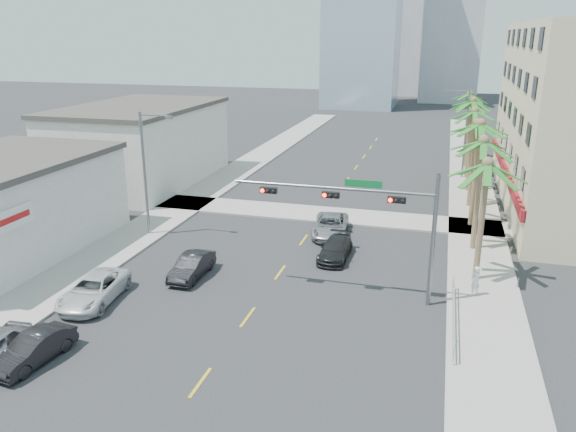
# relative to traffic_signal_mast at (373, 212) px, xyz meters

# --- Properties ---
(ground) EXTENTS (260.00, 260.00, 0.00)m
(ground) POSITION_rel_traffic_signal_mast_xyz_m (-5.78, -7.95, -5.06)
(ground) COLOR #262628
(ground) RESTS_ON ground
(sidewalk_right) EXTENTS (4.00, 120.00, 0.15)m
(sidewalk_right) POSITION_rel_traffic_signal_mast_xyz_m (6.22, 12.05, -4.99)
(sidewalk_right) COLOR gray
(sidewalk_right) RESTS_ON ground
(sidewalk_left) EXTENTS (4.00, 120.00, 0.15)m
(sidewalk_left) POSITION_rel_traffic_signal_mast_xyz_m (-17.78, 12.05, -4.99)
(sidewalk_left) COLOR gray
(sidewalk_left) RESTS_ON ground
(sidewalk_cross) EXTENTS (80.00, 4.00, 0.15)m
(sidewalk_cross) POSITION_rel_traffic_signal_mast_xyz_m (-5.78, 14.05, -4.99)
(sidewalk_cross) COLOR gray
(sidewalk_cross) RESTS_ON ground
(building_left_far) EXTENTS (11.00, 18.00, 7.20)m
(building_left_far) POSITION_rel_traffic_signal_mast_xyz_m (-25.28, 20.05, -1.46)
(building_left_far) COLOR beige
(building_left_far) RESTS_ON ground
(tower_far_center) EXTENTS (16.00, 16.00, 42.00)m
(tower_far_center) POSITION_rel_traffic_signal_mast_xyz_m (-8.78, 117.05, 15.94)
(tower_far_center) COLOR #ADADB2
(tower_far_center) RESTS_ON ground
(traffic_signal_mast) EXTENTS (11.12, 0.54, 7.20)m
(traffic_signal_mast) POSITION_rel_traffic_signal_mast_xyz_m (0.00, 0.00, 0.00)
(traffic_signal_mast) COLOR slate
(traffic_signal_mast) RESTS_ON ground
(palm_tree_0) EXTENTS (4.80, 4.80, 7.80)m
(palm_tree_0) POSITION_rel_traffic_signal_mast_xyz_m (5.82, 4.05, 2.02)
(palm_tree_0) COLOR brown
(palm_tree_0) RESTS_ON ground
(palm_tree_1) EXTENTS (4.80, 4.80, 8.16)m
(palm_tree_1) POSITION_rel_traffic_signal_mast_xyz_m (5.82, 9.25, 2.37)
(palm_tree_1) COLOR brown
(palm_tree_1) RESTS_ON ground
(palm_tree_2) EXTENTS (4.80, 4.80, 8.52)m
(palm_tree_2) POSITION_rel_traffic_signal_mast_xyz_m (5.82, 14.45, 2.72)
(palm_tree_2) COLOR brown
(palm_tree_2) RESTS_ON ground
(palm_tree_3) EXTENTS (4.80, 4.80, 7.80)m
(palm_tree_3) POSITION_rel_traffic_signal_mast_xyz_m (5.82, 19.65, 2.02)
(palm_tree_3) COLOR brown
(palm_tree_3) RESTS_ON ground
(palm_tree_4) EXTENTS (4.80, 4.80, 8.16)m
(palm_tree_4) POSITION_rel_traffic_signal_mast_xyz_m (5.82, 24.85, 2.37)
(palm_tree_4) COLOR brown
(palm_tree_4) RESTS_ON ground
(palm_tree_5) EXTENTS (4.80, 4.80, 8.52)m
(palm_tree_5) POSITION_rel_traffic_signal_mast_xyz_m (5.82, 30.05, 2.72)
(palm_tree_5) COLOR brown
(palm_tree_5) RESTS_ON ground
(palm_tree_6) EXTENTS (4.80, 4.80, 7.80)m
(palm_tree_6) POSITION_rel_traffic_signal_mast_xyz_m (5.82, 35.25, 2.02)
(palm_tree_6) COLOR brown
(palm_tree_6) RESTS_ON ground
(palm_tree_7) EXTENTS (4.80, 4.80, 8.16)m
(palm_tree_7) POSITION_rel_traffic_signal_mast_xyz_m (5.82, 40.45, 2.37)
(palm_tree_7) COLOR brown
(palm_tree_7) RESTS_ON ground
(streetlight_left) EXTENTS (2.55, 0.25, 9.00)m
(streetlight_left) POSITION_rel_traffic_signal_mast_xyz_m (-16.78, 6.05, -0.00)
(streetlight_left) COLOR slate
(streetlight_left) RESTS_ON ground
(streetlight_right) EXTENTS (2.55, 0.25, 9.00)m
(streetlight_right) POSITION_rel_traffic_signal_mast_xyz_m (5.21, 30.05, -0.00)
(streetlight_right) COLOR slate
(streetlight_right) RESTS_ON ground
(guardrail) EXTENTS (0.08, 8.08, 1.00)m
(guardrail) POSITION_rel_traffic_signal_mast_xyz_m (4.52, -1.95, -4.39)
(guardrail) COLOR silver
(guardrail) RESTS_ON ground
(car_parked_mid) EXTENTS (1.93, 4.22, 1.34)m
(car_parked_mid) POSITION_rel_traffic_signal_mast_xyz_m (-13.58, -10.50, -4.39)
(car_parked_mid) COLOR black
(car_parked_mid) RESTS_ON ground
(car_parked_far) EXTENTS (2.95, 5.42, 1.44)m
(car_parked_far) POSITION_rel_traffic_signal_mast_xyz_m (-14.50, -4.53, -4.34)
(car_parked_far) COLOR silver
(car_parked_far) RESTS_ON ground
(car_lane_left) EXTENTS (1.47, 4.18, 1.38)m
(car_lane_left) POSITION_rel_traffic_signal_mast_xyz_m (-10.75, 0.01, -4.37)
(car_lane_left) COLOR black
(car_lane_left) RESTS_ON ground
(car_lane_center) EXTENTS (2.98, 5.47, 1.45)m
(car_lane_center) POSITION_rel_traffic_signal_mast_xyz_m (-4.15, 9.60, -4.34)
(car_lane_center) COLOR #AEAEB3
(car_lane_center) RESTS_ON ground
(car_lane_right) EXTENTS (1.83, 4.44, 1.29)m
(car_lane_right) POSITION_rel_traffic_signal_mast_xyz_m (-2.94, 5.27, -4.42)
(car_lane_right) COLOR black
(car_lane_right) RESTS_ON ground
(pedestrian) EXTENTS (0.75, 0.73, 1.73)m
(pedestrian) POSITION_rel_traffic_signal_mast_xyz_m (5.66, 1.64, -4.05)
(pedestrian) COLOR silver
(pedestrian) RESTS_ON sidewalk_right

